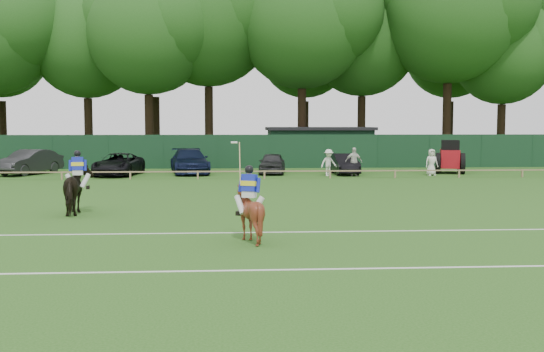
{
  "coord_description": "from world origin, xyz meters",
  "views": [
    {
      "loc": [
        -0.98,
        -20.15,
        3.32
      ],
      "look_at": [
        0.5,
        3.0,
        1.4
      ],
      "focal_mm": 42.0,
      "sensor_mm": 36.0,
      "label": 1
    }
  ],
  "objects": [
    {
      "name": "ground",
      "position": [
        0.0,
        0.0,
        0.0
      ],
      "size": [
        160.0,
        160.0,
        0.0
      ],
      "primitive_type": "plane",
      "color": "#1E4C14",
      "rests_on": "ground"
    },
    {
      "name": "horse_dark",
      "position": [
        -6.6,
        3.43,
        0.91
      ],
      "size": [
        1.27,
        2.26,
        1.81
      ],
      "primitive_type": "imported",
      "rotation": [
        0.0,
        0.0,
        3.28
      ],
      "color": "black",
      "rests_on": "ground"
    },
    {
      "name": "horse_chestnut",
      "position": [
        -0.49,
        -2.43,
        0.79
      ],
      "size": [
        1.73,
        1.81,
        1.57
      ],
      "primitive_type": "imported",
      "rotation": [
        0.0,
        0.0,
        2.74
      ],
      "color": "maroon",
      "rests_on": "ground"
    },
    {
      "name": "sedan_grey",
      "position": [
        -14.17,
        22.18,
        0.81
      ],
      "size": [
        3.49,
        5.21,
        1.62
      ],
      "primitive_type": "imported",
      "rotation": [
        0.0,
        0.0,
        -0.4
      ],
      "color": "#2B2C2E",
      "rests_on": "ground"
    },
    {
      "name": "suv_black",
      "position": [
        -8.21,
        21.03,
        0.71
      ],
      "size": [
        2.92,
        5.36,
        1.42
      ],
      "primitive_type": "imported",
      "rotation": [
        0.0,
        0.0,
        -0.11
      ],
      "color": "black",
      "rests_on": "ground"
    },
    {
      "name": "sedan_navy",
      "position": [
        -3.76,
        22.29,
        0.82
      ],
      "size": [
        3.15,
        5.93,
        1.64
      ],
      "primitive_type": "imported",
      "rotation": [
        0.0,
        0.0,
        0.16
      ],
      "color": "#101835",
      "rests_on": "ground"
    },
    {
      "name": "hatch_grey",
      "position": [
        1.71,
        21.75,
        0.7
      ],
      "size": [
        2.09,
        4.24,
        1.39
      ],
      "primitive_type": "imported",
      "rotation": [
        0.0,
        0.0,
        -0.11
      ],
      "color": "#303032",
      "rests_on": "ground"
    },
    {
      "name": "estate_black",
      "position": [
        6.43,
        21.06,
        0.67
      ],
      "size": [
        1.45,
        4.09,
        1.35
      ],
      "primitive_type": "imported",
      "rotation": [
        0.0,
        0.0,
        0.01
      ],
      "color": "black",
      "rests_on": "ground"
    },
    {
      "name": "spectator_left",
      "position": [
        5.16,
        19.66,
        0.85
      ],
      "size": [
        1.24,
        0.97,
        1.69
      ],
      "primitive_type": "imported",
      "rotation": [
        0.0,
        0.0,
        0.35
      ],
      "color": "silver",
      "rests_on": "ground"
    },
    {
      "name": "spectator_mid",
      "position": [
        6.74,
        19.55,
        0.91
      ],
      "size": [
        1.07,
        0.46,
        1.82
      ],
      "primitive_type": "imported",
      "rotation": [
        0.0,
        0.0,
        -0.02
      ],
      "color": "silver",
      "rests_on": "ground"
    },
    {
      "name": "spectator_right",
      "position": [
        11.79,
        19.63,
        0.85
      ],
      "size": [
        0.89,
        0.65,
        1.7
      ],
      "primitive_type": "imported",
      "rotation": [
        0.0,
        0.0,
        0.13
      ],
      "color": "silver",
      "rests_on": "ground"
    },
    {
      "name": "rider_dark",
      "position": [
        -6.6,
        3.41,
        1.7
      ],
      "size": [
        0.93,
        0.42,
        1.41
      ],
      "rotation": [
        0.0,
        0.0,
        3.28
      ],
      "color": "silver",
      "rests_on": "ground"
    },
    {
      "name": "rider_chestnut",
      "position": [
        -0.5,
        -2.44,
        1.51
      ],
      "size": [
        0.91,
        0.77,
        2.05
      ],
      "rotation": [
        0.0,
        0.0,
        2.74
      ],
      "color": "silver",
      "rests_on": "ground"
    },
    {
      "name": "pitch_lines",
      "position": [
        0.0,
        -3.5,
        0.01
      ],
      "size": [
        60.0,
        5.1,
        0.01
      ],
      "color": "silver",
      "rests_on": "ground"
    },
    {
      "name": "pitch_rail",
      "position": [
        0.0,
        18.0,
        0.45
      ],
      "size": [
        62.1,
        0.1,
        0.5
      ],
      "color": "#997F5B",
      "rests_on": "ground"
    },
    {
      "name": "perimeter_fence",
      "position": [
        0.0,
        27.0,
        1.25
      ],
      "size": [
        92.08,
        0.08,
        2.5
      ],
      "color": "#14351E",
      "rests_on": "ground"
    },
    {
      "name": "utility_shed",
      "position": [
        6.0,
        30.0,
        1.54
      ],
      "size": [
        8.4,
        4.4,
        3.04
      ],
      "color": "#14331E",
      "rests_on": "ground"
    },
    {
      "name": "tree_row",
      "position": [
        2.0,
        35.0,
        0.0
      ],
      "size": [
        96.0,
        12.0,
        21.0
      ],
      "primitive_type": null,
      "color": "#26561C",
      "rests_on": "ground"
    },
    {
      "name": "tractor",
      "position": [
        13.58,
        21.36,
        1.05
      ],
      "size": [
        2.44,
        3.03,
        2.23
      ],
      "rotation": [
        0.0,
        0.0,
        -0.29
      ],
      "color": "#A70F19",
      "rests_on": "ground"
    }
  ]
}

